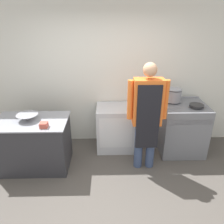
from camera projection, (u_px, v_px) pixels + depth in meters
name	position (u px, v px, depth m)	size (l,w,h in m)	color
ground_plane	(107.00, 208.00, 2.97)	(14.00, 14.00, 0.00)	#4C4742
wall_back	(106.00, 76.00, 4.12)	(8.00, 0.05, 2.70)	silver
prep_counter	(34.00, 144.00, 3.67)	(1.18, 0.75, 0.86)	#2D2D33
stove	(181.00, 128.00, 4.10)	(0.80, 0.75, 0.96)	slate
fridge_unit	(115.00, 128.00, 4.19)	(0.70, 0.58, 0.86)	silver
person_cook	(147.00, 112.00, 3.39)	(0.63, 0.24, 1.80)	#38476B
mixing_bowl	(27.00, 117.00, 3.49)	(0.34, 0.34, 0.10)	gray
plastic_tub	(44.00, 125.00, 3.27)	(0.11, 0.11, 0.08)	#B24C3F
stock_pot	(174.00, 94.00, 3.96)	(0.28, 0.28, 0.26)	gray
saute_pan	(197.00, 105.00, 3.77)	(0.24, 0.24, 0.04)	#262628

